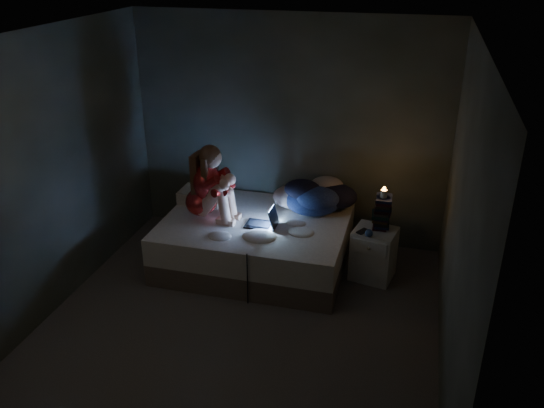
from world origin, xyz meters
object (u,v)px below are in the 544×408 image
(bed, at_px, (255,242))
(laptop, at_px, (261,216))
(nightstand, at_px, (373,254))
(candle, at_px, (384,193))
(phone, at_px, (364,232))
(woman, at_px, (200,181))

(bed, distance_m, laptop, 0.41)
(nightstand, distance_m, candle, 0.68)
(phone, bearing_deg, woman, -160.65)
(candle, xyz_separation_m, phone, (-0.15, -0.16, -0.39))
(laptop, height_order, nightstand, laptop)
(bed, height_order, phone, phone)
(laptop, bearing_deg, nightstand, 8.57)
(woman, bearing_deg, laptop, 1.21)
(woman, height_order, phone, woman)
(bed, height_order, candle, candle)
(woman, xyz_separation_m, candle, (1.90, 0.18, -0.00))
(nightstand, distance_m, phone, 0.32)
(woman, bearing_deg, candle, 11.01)
(laptop, xyz_separation_m, phone, (1.07, 0.07, -0.09))
(nightstand, bearing_deg, phone, -127.97)
(bed, distance_m, nightstand, 1.28)
(laptop, bearing_deg, phone, 4.42)
(woman, relative_size, nightstand, 1.49)
(woman, xyz_separation_m, nightstand, (1.86, 0.11, -0.67))
(laptop, xyz_separation_m, nightstand, (1.18, 0.17, -0.37))
(bed, relative_size, nightstand, 3.49)
(laptop, xyz_separation_m, candle, (1.23, 0.23, 0.30))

